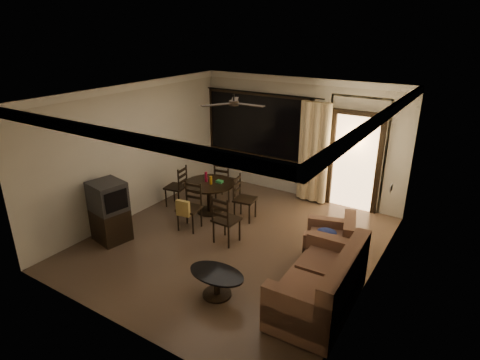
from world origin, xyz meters
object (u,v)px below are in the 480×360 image
Objects in this scene: dining_chair_west at (177,194)px; tv_cabinet at (109,211)px; dining_chair_south at (189,215)px; coffee_table at (217,280)px; dining_chair_east at (244,207)px; sofa at (323,286)px; armchair at (332,243)px; dining_table at (209,189)px; dining_chair_north at (225,188)px; side_chair at (226,228)px.

dining_chair_west is 0.81× the size of tv_cabinet.
dining_chair_south is 1.04× the size of coffee_table.
dining_chair_west is 1.67m from dining_chair_east.
dining_chair_south is 3.30m from sofa.
dining_chair_south reaches higher than armchair.
dining_table is 0.87m from dining_chair_east.
dining_table reaches higher than armchair.
dining_chair_south is 0.52× the size of sofa.
dining_chair_west is 1.88m from tv_cabinet.
tv_cabinet is 4.13m from armchair.
dining_chair_east is 0.94× the size of armchair.
tv_cabinet is (-0.74, -2.76, 0.31)m from dining_chair_north.
sofa is at bearing -24.27° from dining_chair_south.
side_chair reaches higher than dining_chair_east.
dining_chair_south is at bearing 162.60° from sofa.
dining_chair_west is 1.20m from dining_chair_south.
side_chair is at bearing 116.42° from dining_chair_north.
dining_chair_west is 2.02m from side_chair.
dining_chair_east is 0.52× the size of sofa.
tv_cabinet reaches higher than coffee_table.
sofa is at bearing 60.07° from dining_chair_west.
sofa is 1.80× the size of armchair.
side_chair reaches higher than coffee_table.
dining_table is 1.21× the size of coffee_table.
coffee_table is (1.96, -3.07, -0.02)m from dining_chair_north.
dining_table is 0.83m from dining_chair_north.
armchair is at bearing 103.11° from sofa.
dining_chair_north is 0.81× the size of tv_cabinet.
dining_chair_west is at bearing 158.97° from armchair.
side_chair is at bearing 177.08° from armchair.
coffee_table is at bearing 121.81° from side_chair.
dining_table is 1.40m from side_chair.
side_chair is at bearing -40.26° from dining_table.
tv_cabinet reaches higher than armchair.
dining_chair_west is at bearing 99.61° from tv_cabinet.
side_chair is (1.88, -0.76, 0.01)m from dining_chair_west.
side_chair is at bearing -11.04° from dining_chair_south.
armchair is at bearing -163.78° from side_chair.
sofa is (2.48, -1.86, 0.10)m from dining_chair_east.
dining_chair_west is 0.94× the size of armchair.
dining_chair_north is 0.52× the size of sofa.
tv_cabinet is at bearing -178.42° from sofa.
dining_chair_south is 0.94× the size of armchair.
dining_chair_east is 1.00× the size of dining_chair_south.
dining_chair_west is at bearing 156.93° from sofa.
tv_cabinet is at bearing 173.31° from coffee_table.
sofa is (3.30, -1.74, -0.16)m from dining_table.
coffee_table is (2.70, -0.32, -0.33)m from tv_cabinet.
dining_chair_north is 3.64m from coffee_table.
dining_table is at bearing 155.27° from armchair.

